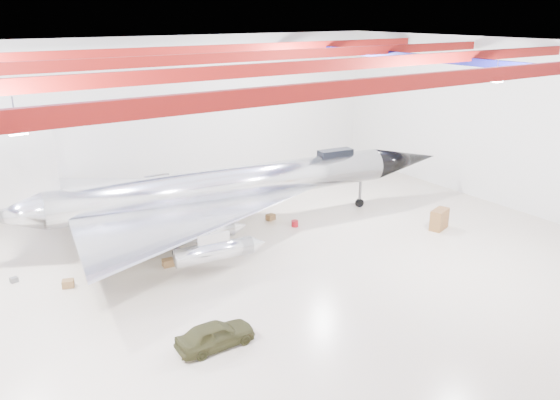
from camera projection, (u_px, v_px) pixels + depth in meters
floor at (243, 276)px, 27.36m from camera, size 40.00×40.00×0.00m
wall_back at (132, 120)px, 37.37m from camera, size 40.00×0.00×40.00m
wall_right at (504, 124)px, 35.99m from camera, size 0.00×30.00×30.00m
ceiling at (237, 49)px, 23.75m from camera, size 40.00×40.00×0.00m
ceiling_structure at (238, 65)px, 23.97m from camera, size 39.50×29.50×1.08m
jet_aircraft at (230, 189)px, 32.33m from camera, size 28.73×18.45×7.85m
jeep at (215, 335)px, 21.43m from camera, size 3.17×1.29×1.08m
desk at (439, 219)px, 33.07m from camera, size 1.51×1.08×1.25m
crate_ply at (68, 284)px, 26.19m from camera, size 0.64×0.58×0.37m
toolbox_red at (182, 229)px, 32.81m from camera, size 0.43×0.37×0.27m
engine_drum at (243, 248)px, 30.03m from camera, size 0.61×0.61×0.43m
parts_bin at (271, 217)px, 34.65m from camera, size 0.61×0.52×0.37m
crate_small at (14, 280)px, 26.69m from camera, size 0.40×0.35×0.25m
tool_chest at (295, 224)px, 33.58m from camera, size 0.48×0.48×0.39m
oil_barrel at (168, 263)px, 28.34m from camera, size 0.60×0.50×0.39m
spares_box at (226, 217)px, 34.74m from camera, size 0.53×0.53×0.36m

